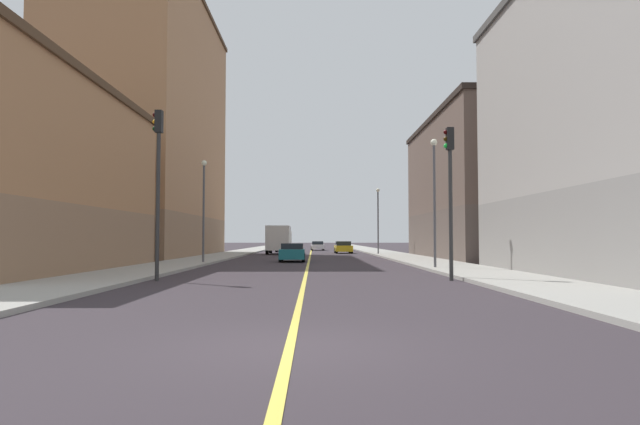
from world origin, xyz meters
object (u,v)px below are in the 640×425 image
object	(u,v)px
car_yellow	(343,247)
car_white	(317,246)
street_lamp_left_near	(434,189)
car_blue	(283,246)
street_lamp_right_near	(204,200)
building_left_mid	(491,188)
traffic_light_left_near	(450,182)
traffic_light_right_near	(158,172)
street_lamp_left_far	(378,214)
building_right_midblock	(149,128)
box_truck	(279,239)
car_teal	(292,253)

from	to	relation	value
car_yellow	car_white	world-z (taller)	car_yellow
street_lamp_left_near	car_blue	size ratio (longest dim) A/B	1.66
street_lamp_right_near	car_blue	bearing A→B (deg)	83.97
building_left_mid	car_white	distance (m)	34.55
traffic_light_left_near	car_blue	world-z (taller)	traffic_light_left_near
traffic_light_right_near	street_lamp_right_near	size ratio (longest dim) A/B	1.02
car_blue	street_lamp_right_near	bearing A→B (deg)	-96.03
traffic_light_right_near	street_lamp_left_far	xyz separation A→B (m)	(12.75, 33.32, -0.17)
building_right_midblock	street_lamp_left_near	bearing A→B (deg)	-44.78
street_lamp_right_near	box_truck	size ratio (longest dim) A/B	0.91
building_right_midblock	street_lamp_left_near	xyz separation A→B (m)	(22.08, -21.91, -7.76)
building_right_midblock	box_truck	size ratio (longest dim) A/B	3.55
street_lamp_left_near	box_truck	bearing A→B (deg)	109.03
street_lamp_left_near	street_lamp_right_near	world-z (taller)	street_lamp_left_near
building_left_mid	street_lamp_left_near	xyz separation A→B (m)	(-8.34, -16.19, -1.56)
street_lamp_right_near	car_teal	xyz separation A→B (m)	(5.67, 3.88, -3.57)
street_lamp_left_near	box_truck	world-z (taller)	street_lamp_left_near
street_lamp_left_far	street_lamp_left_near	bearing A→B (deg)	-90.00
car_teal	box_truck	bearing A→B (deg)	96.49
traffic_light_right_near	car_yellow	xyz separation A→B (m)	(9.57, 39.82, -3.70)
car_teal	traffic_light_right_near	bearing A→B (deg)	-104.71
building_right_midblock	box_truck	distance (m)	17.65
street_lamp_right_near	street_lamp_left_far	distance (m)	23.73
box_truck	building_right_midblock	bearing A→B (deg)	-146.37
building_right_midblock	street_lamp_left_near	world-z (taller)	building_right_midblock
box_truck	street_lamp_left_near	bearing A→B (deg)	-70.97
traffic_light_left_near	building_left_mid	bearing A→B (deg)	68.37
street_lamp_left_far	car_teal	bearing A→B (deg)	-117.54
building_left_mid	street_lamp_left_far	distance (m)	12.92
street_lamp_right_near	car_blue	world-z (taller)	street_lamp_right_near
traffic_light_right_near	car_blue	xyz separation A→B (m)	(2.44, 46.41, -3.69)
traffic_light_left_near	street_lamp_left_far	size ratio (longest dim) A/B	0.93
street_lamp_left_far	car_yellow	bearing A→B (deg)	116.12
traffic_light_left_near	car_blue	size ratio (longest dim) A/B	1.48
street_lamp_left_near	car_yellow	distance (m)	32.77
building_right_midblock	building_left_mid	bearing A→B (deg)	-10.65
building_left_mid	street_lamp_left_far	size ratio (longest dim) A/B	3.21
car_blue	box_truck	world-z (taller)	box_truck
street_lamp_right_near	car_yellow	size ratio (longest dim) A/B	1.62
traffic_light_left_near	car_yellow	bearing A→B (deg)	93.12
car_yellow	car_teal	distance (m)	22.50
car_white	box_truck	bearing A→B (deg)	-103.75
car_teal	car_white	xyz separation A→B (m)	(2.06, 36.73, -0.02)
building_left_mid	building_right_midblock	bearing A→B (deg)	169.35
building_left_mid	car_blue	distance (m)	29.92
building_left_mid	car_blue	bearing A→B (deg)	129.29
traffic_light_left_near	car_yellow	world-z (taller)	traffic_light_left_near
street_lamp_left_near	street_lamp_left_far	xyz separation A→B (m)	(0.00, 25.90, -0.16)
car_blue	box_truck	size ratio (longest dim) A/B	0.57
street_lamp_right_near	car_white	size ratio (longest dim) A/B	1.58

